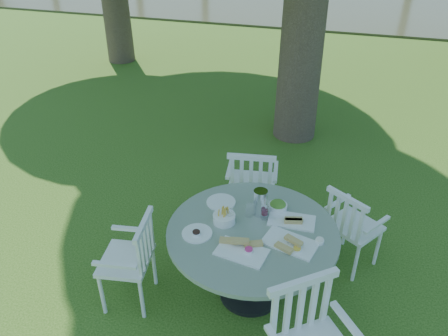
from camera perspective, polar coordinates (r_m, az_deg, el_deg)
The scene contains 6 objects.
ground at distance 4.63m, azimuth -0.72°, elevation -10.26°, with size 140.00×140.00×0.00m, color #1F410D.
table at distance 3.76m, azimuth 3.69°, elevation -9.70°, with size 1.44×1.44×0.75m.
chair_ne at distance 4.26m, azimuth 16.04°, elevation -7.09°, with size 0.60×0.59×0.87m.
chair_nw at distance 4.57m, azimuth 3.60°, elevation -1.95°, with size 0.55×0.52×0.96m.
chair_sw at distance 3.84m, azimuth -11.53°, elevation -11.12°, with size 0.48×0.51×0.89m.
tableware at distance 3.71m, azimuth 3.95°, elevation -6.61°, with size 1.14×0.86×0.24m.
Camera 1 is at (1.04, -3.28, 3.09)m, focal length 35.00 mm.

